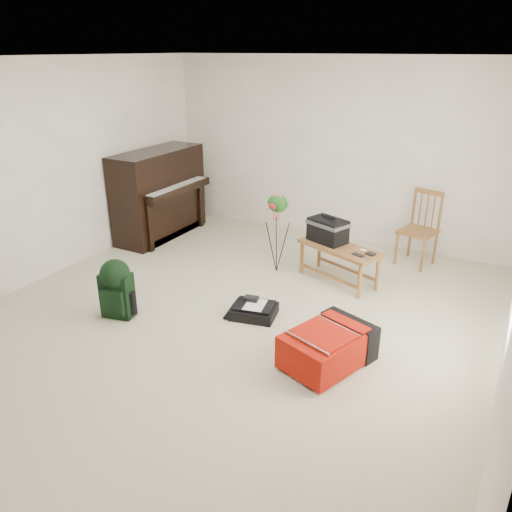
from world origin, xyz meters
The scene contains 11 objects.
floor centered at (0.00, 0.00, 0.00)m, with size 5.00×5.50×0.01m, color beige.
ceiling centered at (0.00, 0.00, 2.50)m, with size 5.00×5.50×0.01m, color white.
wall_back centered at (0.00, 2.75, 1.25)m, with size 5.00×0.04×2.50m, color white.
wall_left centered at (-2.50, 0.00, 1.25)m, with size 0.04×5.50×2.50m, color white.
piano centered at (-2.19, 1.60, 0.60)m, with size 0.71×1.50×1.25m.
bench centered at (0.51, 1.33, 0.54)m, with size 1.07×0.72×0.76m.
dining_chair centered at (1.34, 2.33, 0.46)m, with size 0.50×0.50×0.95m.
red_suitcase centered at (1.16, -0.27, 0.18)m, with size 0.75×0.92×0.33m.
black_duffel centered at (0.19, 0.11, 0.07)m, with size 0.51×0.45×0.19m.
green_backpack centered at (-1.04, -0.56, 0.34)m, with size 0.35×0.32×0.62m.
flower_stand centered at (-0.11, 1.23, 0.50)m, with size 0.33×0.33×1.02m.
Camera 1 is at (2.38, -3.86, 2.57)m, focal length 35.00 mm.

